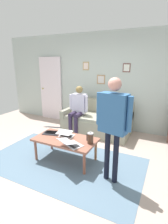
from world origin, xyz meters
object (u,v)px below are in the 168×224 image
at_px(coffee_table, 65,141).
at_px(laptop_left, 66,134).
at_px(french_press, 90,138).
at_px(person_standing, 113,118).
at_px(interior_door, 51,89).
at_px(couch, 97,122).
at_px(person_seated, 78,107).
at_px(laptop_center, 71,143).
at_px(laptop_right, 52,131).

distance_m(coffee_table, laptop_left, 0.13).
xyz_separation_m(coffee_table, french_press, (-0.52, -0.03, 0.15)).
bearing_deg(coffee_table, person_standing, 168.43).
relative_size(interior_door, couch, 1.14).
xyz_separation_m(coffee_table, person_seated, (0.46, -1.38, 0.31)).
height_order(coffee_table, person_seated, person_seated).
relative_size(laptop_left, laptop_center, 0.71).
bearing_deg(interior_door, person_standing, 141.16).
xyz_separation_m(french_press, person_standing, (-0.47, 0.23, 0.51)).
bearing_deg(laptop_right, person_standing, 167.13).
bearing_deg(french_press, person_standing, 153.90).
relative_size(couch, laptop_right, 4.54).
bearing_deg(person_standing, laptop_left, -15.83).
distance_m(coffee_table, laptop_right, 0.43).
relative_size(interior_door, laptop_left, 6.11).
bearing_deg(coffee_table, person_seated, -71.62).
bearing_deg(interior_door, couch, 165.20).
relative_size(french_press, person_seated, 0.18).
xyz_separation_m(french_press, person_seated, (0.98, -1.35, 0.16)).
relative_size(coffee_table, laptop_center, 2.55).
distance_m(coffee_table, french_press, 0.54).
relative_size(laptop_right, person_seated, 0.31).
xyz_separation_m(couch, french_press, (-0.51, 1.58, 0.26)).
distance_m(interior_door, laptop_right, 2.52).
relative_size(couch, laptop_center, 3.80).
relative_size(interior_door, french_press, 8.78).
distance_m(couch, french_press, 1.68).
bearing_deg(laptop_left, coffee_table, 112.90).
xyz_separation_m(coffee_table, person_standing, (-0.99, 0.20, 0.66)).
bearing_deg(french_press, laptop_right, -5.35).
distance_m(couch, laptop_left, 1.53).
distance_m(laptop_left, person_seated, 1.37).
relative_size(couch, coffee_table, 1.49).
height_order(coffee_table, french_press, french_press).
xyz_separation_m(couch, laptop_right, (0.41, 1.49, 0.20)).
bearing_deg(person_standing, laptop_center, 0.96).
xyz_separation_m(laptop_left, person_seated, (0.42, -1.29, 0.22)).
bearing_deg(french_press, couch, -72.15).
bearing_deg(laptop_left, laptop_right, -4.14).
relative_size(french_press, person_standing, 0.14).
distance_m(laptop_center, laptop_right, 0.73).
bearing_deg(person_seated, french_press, 125.90).
distance_m(laptop_center, person_standing, 0.94).
bearing_deg(couch, laptop_left, 88.16).
xyz_separation_m(laptop_left, laptop_center, (-0.29, 0.30, 0.00)).
bearing_deg(person_seated, laptop_right, 92.57).
distance_m(person_standing, person_seated, 2.17).
bearing_deg(person_standing, person_seated, -47.47).
xyz_separation_m(couch, coffee_table, (0.01, 1.60, 0.11)).
height_order(french_press, person_standing, person_standing).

